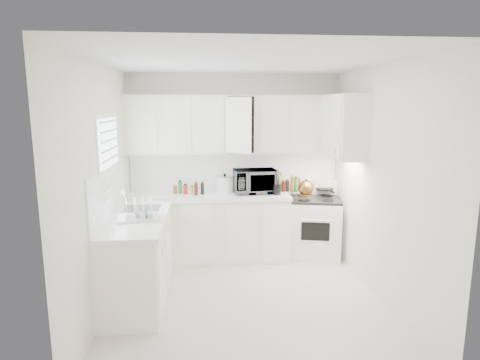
{
  "coord_description": "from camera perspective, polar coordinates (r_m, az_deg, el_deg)",
  "views": [
    {
      "loc": [
        -0.43,
        -4.23,
        2.16
      ],
      "look_at": [
        0.0,
        0.7,
        1.25
      ],
      "focal_mm": 30.42,
      "sensor_mm": 36.0,
      "label": 1
    }
  ],
  "objects": [
    {
      "name": "sauce_right_4",
      "position": [
        5.93,
        7.08,
        -0.5
      ],
      "size": [
        0.06,
        0.06,
        0.19
      ],
      "primitive_type": "cylinder",
      "color": "brown",
      "rests_on": "countertop_back"
    },
    {
      "name": "ceiling",
      "position": [
        4.28,
        0.85,
        16.31
      ],
      "size": [
        3.2,
        3.2,
        0.0
      ],
      "primitive_type": "plane",
      "rotation": [
        3.14,
        0.0,
        0.0
      ],
      "color": "white",
      "rests_on": "ground"
    },
    {
      "name": "stove",
      "position": [
        5.96,
        10.4,
        -5.42
      ],
      "size": [
        0.82,
        0.73,
        1.1
      ],
      "primitive_type": null,
      "rotation": [
        0.0,
        0.0,
        -0.21
      ],
      "color": "white",
      "rests_on": "floor"
    },
    {
      "name": "countertop_left",
      "position": [
        4.67,
        -14.23,
        -5.27
      ],
      "size": [
        0.64,
        1.62,
        0.05
      ],
      "primitive_type": "cube",
      "color": "white",
      "rests_on": "lower_cabinets_left"
    },
    {
      "name": "utensil_crock",
      "position": [
        5.59,
        5.21,
        -0.34
      ],
      "size": [
        0.14,
        0.14,
        0.34
      ],
      "primitive_type": null,
      "rotation": [
        0.0,
        0.0,
        0.22
      ],
      "color": "black",
      "rests_on": "countertop_back"
    },
    {
      "name": "spice_left_4",
      "position": [
        5.77,
        -6.07,
        -1.09
      ],
      "size": [
        0.06,
        0.06,
        0.13
      ],
      "primitive_type": "cylinder",
      "color": "#4E1916",
      "rests_on": "countertop_back"
    },
    {
      "name": "sauce_right_5",
      "position": [
        5.89,
        7.72,
        -0.6
      ],
      "size": [
        0.06,
        0.06,
        0.19
      ],
      "primitive_type": "cylinder",
      "color": "#2A8035",
      "rests_on": "countertop_back"
    },
    {
      "name": "spice_left_1",
      "position": [
        5.69,
        -8.36,
        -1.3
      ],
      "size": [
        0.06,
        0.06,
        0.13
      ],
      "primitive_type": "cylinder",
      "color": "#2A8035",
      "rests_on": "countertop_back"
    },
    {
      "name": "sauce_right_0",
      "position": [
        5.89,
        4.98,
        -0.54
      ],
      "size": [
        0.06,
        0.06,
        0.19
      ],
      "primitive_type": "cylinder",
      "color": "red",
      "rests_on": "countertop_back"
    },
    {
      "name": "tea_kettle",
      "position": [
        5.65,
        9.23,
        -0.95
      ],
      "size": [
        0.29,
        0.26,
        0.24
      ],
      "primitive_type": null,
      "rotation": [
        0.0,
        0.0,
        -0.15
      ],
      "color": "brown",
      "rests_on": "stove"
    },
    {
      "name": "backsplash_left",
      "position": [
        4.65,
        -18.04,
        -1.7
      ],
      "size": [
        0.02,
        1.6,
        0.55
      ],
      "primitive_type": "cube",
      "color": "white",
      "rests_on": "wall_left"
    },
    {
      "name": "upper_cabinets_back",
      "position": [
        5.72,
        -0.64,
        3.79
      ],
      "size": [
        3.0,
        0.33,
        0.8
      ],
      "primitive_type": null,
      "color": "white",
      "rests_on": "wall_back"
    },
    {
      "name": "window_blinds",
      "position": [
        4.74,
        -17.75,
        2.52
      ],
      "size": [
        0.06,
        0.96,
        1.06
      ],
      "primitive_type": null,
      "color": "white",
      "rests_on": "wall_left"
    },
    {
      "name": "countertop_back",
      "position": [
        5.66,
        -4.46,
        -2.22
      ],
      "size": [
        2.24,
        0.64,
        0.05
      ],
      "primitive_type": "cube",
      "color": "white",
      "rests_on": "lower_cabinets_back"
    },
    {
      "name": "sauce_right_6",
      "position": [
        5.96,
        8.11,
        -0.48
      ],
      "size": [
        0.06,
        0.06,
        0.19
      ],
      "primitive_type": "cylinder",
      "color": "red",
      "rests_on": "countertop_back"
    },
    {
      "name": "microwave",
      "position": [
        5.69,
        2.14,
        0.18
      ],
      "size": [
        0.62,
        0.38,
        0.4
      ],
      "primitive_type": "imported",
      "rotation": [
        0.0,
        0.0,
        0.1
      ],
      "color": "gray",
      "rests_on": "countertop_back"
    },
    {
      "name": "lower_cabinets_left",
      "position": [
        4.81,
        -14.09,
        -10.72
      ],
      "size": [
        0.6,
        1.6,
        0.9
      ],
      "primitive_type": null,
      "color": "white",
      "rests_on": "floor"
    },
    {
      "name": "wall_back",
      "position": [
        5.91,
        -0.76,
        2.05
      ],
      "size": [
        3.0,
        0.0,
        3.0
      ],
      "primitive_type": "plane",
      "rotation": [
        1.57,
        0.0,
        0.0
      ],
      "color": "white",
      "rests_on": "ground"
    },
    {
      "name": "spice_left_2",
      "position": [
        5.78,
        -7.56,
        -1.11
      ],
      "size": [
        0.06,
        0.06,
        0.13
      ],
      "primitive_type": "cylinder",
      "color": "red",
      "rests_on": "countertop_back"
    },
    {
      "name": "spice_left_5",
      "position": [
        5.68,
        -5.33,
        -1.26
      ],
      "size": [
        0.06,
        0.06,
        0.13
      ],
      "primitive_type": "cylinder",
      "color": "black",
      "rests_on": "countertop_back"
    },
    {
      "name": "lower_cabinets_back",
      "position": [
        5.79,
        -4.39,
        -6.79
      ],
      "size": [
        2.22,
        0.6,
        0.9
      ],
      "primitive_type": null,
      "color": "white",
      "rests_on": "floor"
    },
    {
      "name": "spice_left_0",
      "position": [
        5.78,
        -9.05,
        -1.13
      ],
      "size": [
        0.06,
        0.06,
        0.13
      ],
      "primitive_type": "cylinder",
      "color": "brown",
      "rests_on": "countertop_back"
    },
    {
      "name": "rice_cooker",
      "position": [
        5.77,
        -2.13,
        -0.4
      ],
      "size": [
        0.27,
        0.27,
        0.26
      ],
      "primitive_type": null,
      "rotation": [
        0.0,
        0.0,
        0.06
      ],
      "color": "white",
      "rests_on": "countertop_back"
    },
    {
      "name": "wall_right",
      "position": [
        4.73,
        19.19,
        -0.65
      ],
      "size": [
        0.0,
        3.2,
        3.2
      ],
      "primitive_type": "plane",
      "rotation": [
        1.57,
        0.0,
        -1.57
      ],
      "color": "white",
      "rests_on": "ground"
    },
    {
      "name": "frying_pan",
      "position": [
        6.07,
        11.77,
        -1.17
      ],
      "size": [
        0.34,
        0.47,
        0.04
      ],
      "primitive_type": null,
      "rotation": [
        0.0,
        0.0,
        0.22
      ],
      "color": "black",
      "rests_on": "stove"
    },
    {
      "name": "upper_cabinets_right",
      "position": [
        5.39,
        14.18,
        3.07
      ],
      "size": [
        0.33,
        0.9,
        0.8
      ],
      "primitive_type": null,
      "color": "white",
      "rests_on": "wall_right"
    },
    {
      "name": "spice_left_3",
      "position": [
        5.68,
        -6.85,
        -1.28
      ],
      "size": [
        0.06,
        0.06,
        0.13
      ],
      "primitive_type": "cylinder",
      "color": "#AABA2B",
      "rests_on": "countertop_back"
    },
    {
      "name": "dish_rack",
      "position": [
        4.52,
        -14.12,
        -3.88
      ],
      "size": [
        0.49,
        0.41,
        0.24
      ],
      "primitive_type": null,
      "rotation": [
        0.0,
        0.0,
        0.19
      ],
      "color": "white",
      "rests_on": "countertop_left"
    },
    {
      "name": "sauce_right_3",
      "position": [
        5.86,
        6.67,
        -0.62
      ],
      "size": [
        0.06,
        0.06,
        0.19
      ],
      "primitive_type": "cylinder",
      "color": "black",
      "rests_on": "countertop_back"
    },
    {
      "name": "paper_towel",
      "position": [
        5.87,
        -0.65,
        -0.14
      ],
      "size": [
        0.12,
        0.12,
        0.27
      ],
      "primitive_type": "cylinder",
      "color": "white",
      "rests_on": "countertop_back"
    },
    {
      "name": "sink",
      "position": [
        4.97,
        -13.67,
        -2.57
      ],
      "size": [
        0.42,
        0.38,
        0.3
      ],
      "primitive_type": null,
      "color": "gray",
      "rests_on": "countertop_left"
    },
    {
      "name": "sauce_right_2",
      "position": [
        5.91,
        6.04,
        -0.52
      ],
      "size": [
        0.06,
        0.06,
        0.19
      ],
      "primitive_type": "cylinder",
      "color": "#4E1916",
      "rests_on": "countertop_back"
    },
    {
      "name": "wall_left",
      "position": [
        4.45,
        -18.79,
        -1.3
      ],
      "size": [
        0.0,
        3.2,
        3.2
      ],
      "primitive_type": "plane",
      "rotation": [
        1.57,
        0.0,
        1.57
      ],
      "color": "white",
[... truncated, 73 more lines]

